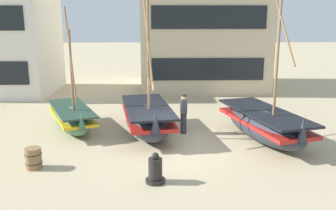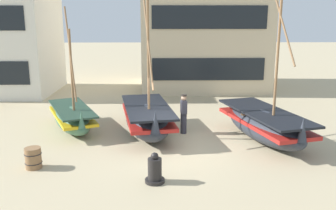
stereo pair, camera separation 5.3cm
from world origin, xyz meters
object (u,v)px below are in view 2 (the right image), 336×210
fishing_boat_far_right (72,117)px  capstan_winch (155,171)px  fishing_boat_near_left (264,124)px  fisherman_by_hull (184,114)px  harbor_building_main (203,17)px  fishing_boat_centre_large (147,118)px  wooden_barrel (33,158)px

fishing_boat_far_right → capstan_winch: 6.50m
fishing_boat_near_left → fisherman_by_hull: (-3.16, 0.99, 0.15)m
fishing_boat_near_left → harbor_building_main: size_ratio=0.69×
fishing_boat_centre_large → fisherman_by_hull: (1.54, 0.05, 0.15)m
capstan_winch → harbor_building_main: harbor_building_main is taller
wooden_barrel → fishing_boat_centre_large: bearing=44.7°
fishing_boat_near_left → wooden_barrel: (-8.29, -2.63, -0.33)m
fisherman_by_hull → harbor_building_main: bearing=79.8°
fishing_boat_centre_large → fishing_boat_far_right: (-3.30, 0.64, -0.12)m
fishing_boat_far_right → fishing_boat_centre_large: bearing=-11.0°
fishing_boat_near_left → fishing_boat_far_right: fishing_boat_near_left is taller
capstan_winch → harbor_building_main: (3.11, 15.63, 4.46)m
fishing_boat_near_left → fisherman_by_hull: fishing_boat_near_left is taller
fisherman_by_hull → capstan_winch: 4.91m
fishing_boat_near_left → fishing_boat_far_right: bearing=168.8°
wooden_barrel → fishing_boat_near_left: bearing=17.6°
capstan_winch → harbor_building_main: 16.55m
fishing_boat_centre_large → harbor_building_main: bearing=72.3°
capstan_winch → harbor_building_main: bearing=78.8°
fisherman_by_hull → wooden_barrel: 6.30m
harbor_building_main → capstan_winch: bearing=-101.2°
capstan_winch → fishing_boat_near_left: bearing=41.2°
fishing_boat_centre_large → harbor_building_main: 12.20m
fishing_boat_far_right → capstan_winch: bearing=-55.3°
fishing_boat_centre_large → wooden_barrel: (-3.60, -3.57, -0.34)m
fishing_boat_centre_large → fisherman_by_hull: bearing=1.9°
fishing_boat_centre_large → wooden_barrel: bearing=-135.3°
fishing_boat_far_right → harbor_building_main: harbor_building_main is taller
wooden_barrel → capstan_winch: bearing=-15.9°
fisherman_by_hull → capstan_winch: bearing=-103.6°
fishing_boat_centre_large → capstan_winch: size_ratio=6.07×
fishing_boat_near_left → fishing_boat_centre_large: 4.79m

